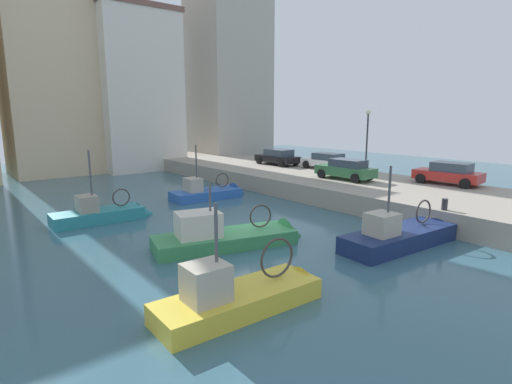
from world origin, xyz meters
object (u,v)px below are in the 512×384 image
fishing_boat_green (232,242)px  parked_car_black (278,157)px  fishing_boat_navy (403,243)px  parked_car_white (327,161)px  parked_car_red (449,173)px  fishing_boat_blue (211,196)px  quay_streetlamp (367,132)px  fishing_boat_yellow (248,303)px  fishing_boat_teal (105,219)px  mooring_bollard_mid (445,204)px  parked_car_green (346,169)px

fishing_boat_green → parked_car_black: fishing_boat_green is taller
fishing_boat_navy → parked_car_black: 19.66m
fishing_boat_navy → parked_car_white: size_ratio=1.63×
fishing_boat_green → parked_car_black: size_ratio=1.69×
fishing_boat_navy → parked_car_red: size_ratio=1.63×
parked_car_white → parked_car_black: (-1.20, 4.68, 0.03)m
fishing_boat_blue → parked_car_red: size_ratio=1.34×
parked_car_white → quay_streetlamp: bearing=-102.4°
fishing_boat_yellow → parked_car_black: bearing=45.8°
fishing_boat_teal → parked_car_red: fishing_boat_teal is taller
mooring_bollard_mid → quay_streetlamp: quay_streetlamp is taller
fishing_boat_navy → fishing_boat_yellow: (-9.01, -0.29, 0.03)m
fishing_boat_blue → quay_streetlamp: size_ratio=1.17×
parked_car_green → quay_streetlamp: quay_streetlamp is taller
parked_car_black → quay_streetlamp: 9.61m
fishing_boat_blue → parked_car_white: fishing_boat_blue is taller
parked_car_white → mooring_bollard_mid: bearing=-116.7°
fishing_boat_blue → fishing_boat_green: fishing_boat_blue is taller
fishing_boat_teal → mooring_bollard_mid: (11.85, -12.78, 1.36)m
fishing_boat_green → parked_car_white: fishing_boat_green is taller
parked_car_white → mooring_bollard_mid: 14.82m
fishing_boat_blue → parked_car_red: 15.78m
fishing_boat_green → parked_car_white: size_ratio=1.72×
fishing_boat_blue → mooring_bollard_mid: fishing_boat_blue is taller
fishing_boat_green → parked_car_red: size_ratio=1.72×
fishing_boat_teal → fishing_boat_yellow: bearing=-90.7°
parked_car_green → parked_car_black: 9.26m
parked_car_green → parked_car_white: parked_car_green is taller
parked_car_green → parked_car_black: parked_car_green is taller
parked_car_red → mooring_bollard_mid: 7.93m
parked_car_black → fishing_boat_navy: bearing=-115.6°
fishing_boat_blue → quay_streetlamp: bearing=-30.3°
fishing_boat_green → fishing_boat_navy: fishing_boat_navy is taller
parked_car_white → parked_car_black: size_ratio=0.98×
fishing_boat_blue → parked_car_red: fishing_boat_blue is taller
fishing_boat_navy → parked_car_white: bearing=53.3°
parked_car_white → parked_car_red: size_ratio=1.00×
fishing_boat_green → parked_car_black: (14.35, 12.85, 1.76)m
fishing_boat_blue → mooring_bollard_mid: (4.00, -14.30, 1.37)m
fishing_boat_blue → fishing_boat_navy: bearing=-85.9°
fishing_boat_teal → parked_car_white: (18.50, 0.45, 1.78)m
fishing_boat_teal → fishing_boat_navy: (8.85, -12.52, -0.01)m
fishing_boat_yellow → parked_car_red: 19.57m
fishing_boat_blue → parked_car_white: bearing=-5.7°
parked_car_white → parked_car_black: parked_car_black is taller
mooring_bollard_mid → parked_car_black: bearing=73.1°
quay_streetlamp → fishing_boat_green: bearing=-166.2°
parked_car_green → parked_car_red: (3.54, -5.52, 0.01)m
fishing_boat_teal → parked_car_black: size_ratio=1.28×
fishing_boat_yellow → parked_car_black: size_ratio=1.40×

